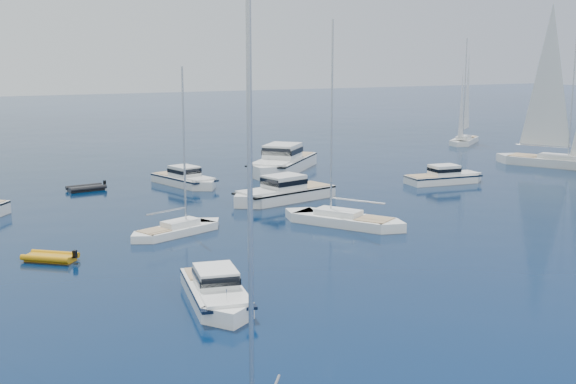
% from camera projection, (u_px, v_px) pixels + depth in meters
% --- Properties ---
extents(ground, '(400.00, 400.00, 0.00)m').
position_uv_depth(ground, '(519.00, 322.00, 34.32)').
color(ground, '#081F4B').
rests_on(ground, ground).
extents(motor_cruiser_left, '(4.10, 8.73, 2.20)m').
position_uv_depth(motor_cruiser_left, '(217.00, 302.00, 37.02)').
color(motor_cruiser_left, white).
rests_on(motor_cruiser_left, ground).
extents(motor_cruiser_centre, '(10.85, 5.56, 2.73)m').
position_uv_depth(motor_cruiser_centre, '(282.00, 201.00, 62.41)').
color(motor_cruiser_centre, silver).
rests_on(motor_cruiser_centre, ground).
extents(motor_cruiser_far_r, '(8.64, 3.41, 2.21)m').
position_uv_depth(motor_cruiser_far_r, '(445.00, 183.00, 70.88)').
color(motor_cruiser_far_r, white).
rests_on(motor_cruiser_far_r, ground).
extents(motor_cruiser_distant, '(12.53, 12.67, 3.58)m').
position_uv_depth(motor_cruiser_distant, '(282.00, 171.00, 77.94)').
color(motor_cruiser_distant, white).
rests_on(motor_cruiser_distant, ground).
extents(motor_cruiser_horizon, '(4.83, 9.10, 2.29)m').
position_uv_depth(motor_cruiser_horizon, '(186.00, 185.00, 69.66)').
color(motor_cruiser_horizon, silver).
rests_on(motor_cruiser_horizon, ground).
extents(sailboat_mid_r, '(7.57, 10.06, 14.96)m').
position_uv_depth(sailboat_mid_r, '(343.00, 225.00, 53.74)').
color(sailboat_mid_r, white).
rests_on(sailboat_mid_r, ground).
extents(sailboat_centre, '(8.17, 4.74, 11.69)m').
position_uv_depth(sailboat_centre, '(177.00, 234.00, 50.99)').
color(sailboat_centre, white).
rests_on(sailboat_centre, ground).
extents(sailboat_sails_r, '(9.41, 13.81, 20.13)m').
position_uv_depth(sailboat_sails_r, '(555.00, 166.00, 81.32)').
color(sailboat_sails_r, silver).
rests_on(sailboat_sails_r, ground).
extents(sailboat_sails_far, '(9.34, 8.19, 14.55)m').
position_uv_depth(sailboat_sails_far, '(464.00, 143.00, 101.79)').
color(sailboat_sails_far, silver).
rests_on(sailboat_sails_far, ground).
extents(tender_yellow, '(3.65, 3.47, 0.95)m').
position_uv_depth(tender_yellow, '(50.00, 261.00, 44.39)').
color(tender_yellow, '#C27F0B').
rests_on(tender_yellow, ground).
extents(tender_grey_far, '(3.68, 2.36, 0.95)m').
position_uv_depth(tender_grey_far, '(86.00, 190.00, 67.06)').
color(tender_grey_far, black).
rests_on(tender_grey_far, ground).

